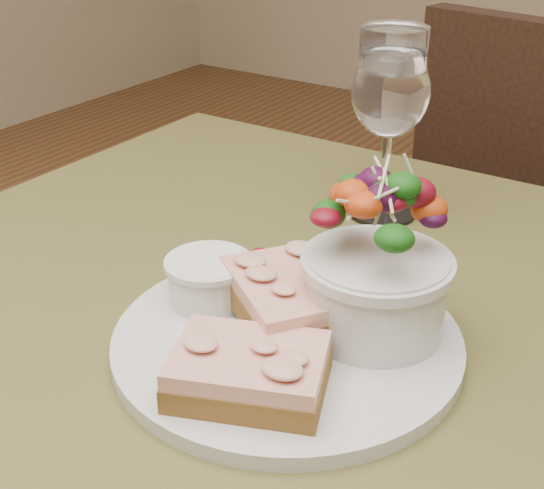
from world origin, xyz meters
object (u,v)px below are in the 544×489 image
Objects in this scene: sandwich_back at (289,296)px; ramekin at (209,278)px; sandwich_front at (249,371)px; wine_glass at (390,97)px; cafe_table at (277,429)px; salad_bowl at (378,259)px; dinner_plate at (287,341)px.

sandwich_back is 2.02× the size of ramekin.
wine_glass reaches higher than sandwich_front.
salad_bowl is (0.07, 0.02, 0.17)m from cafe_table.
wine_glass is (0.03, 0.25, 0.09)m from ramekin.
salad_bowl reaches higher than dinner_plate.
salad_bowl reaches higher than cafe_table.
wine_glass reaches higher than ramekin.
salad_bowl is (0.06, 0.03, 0.04)m from sandwich_back.
wine_glass is (-0.03, 0.24, 0.22)m from cafe_table.
dinner_plate is at bearing -79.51° from wine_glass.
dinner_plate is 0.03m from sandwich_back.
salad_bowl is (0.04, 0.11, 0.04)m from sandwich_front.
dinner_plate is 0.28m from wine_glass.
cafe_table is 3.08× the size of dinner_plate.
cafe_table is at bearing 89.61° from sandwich_front.
wine_glass reaches higher than sandwich_back.
cafe_table is 12.49× the size of ramekin.
ramekin is (-0.08, 0.01, 0.03)m from dinner_plate.
sandwich_front is 0.12m from salad_bowl.
wine_glass is (-0.04, 0.24, 0.09)m from sandwich_back.
dinner_plate is (0.02, -0.02, 0.11)m from cafe_table.
cafe_table is 6.17× the size of sandwich_back.
ramekin is at bearing -97.24° from wine_glass.
sandwich_back reaches higher than cafe_table.
ramekin is 0.50× the size of salad_bowl.
dinner_plate is 2.00× the size of sandwich_back.
salad_bowl is at bearing 40.27° from dinner_plate.
dinner_plate is 4.05× the size of ramekin.
ramekin is (-0.09, 0.08, 0.01)m from sandwich_front.
wine_glass is (-0.05, 0.25, 0.12)m from dinner_plate.
cafe_table is 4.57× the size of wine_glass.
wine_glass reaches higher than cafe_table.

